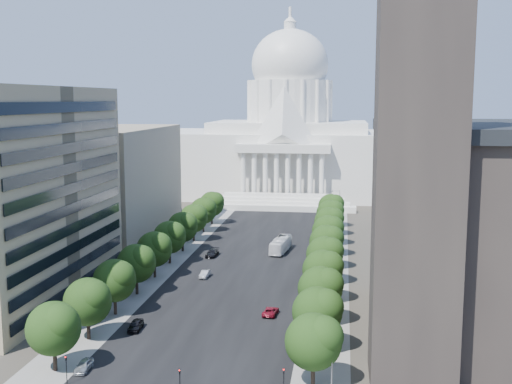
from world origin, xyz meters
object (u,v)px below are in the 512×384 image
at_px(car_dark_a, 136,325).
at_px(car_parked, 84,366).
at_px(car_silver, 205,274).
at_px(car_red, 271,311).
at_px(city_bus, 281,245).
at_px(car_dark_b, 212,253).

relative_size(car_dark_a, car_parked, 1.09).
relative_size(car_silver, car_red, 0.91).
height_order(car_dark_a, city_bus, city_bus).
height_order(car_dark_a, car_red, car_dark_a).
height_order(car_red, car_dark_b, car_dark_b).
xyz_separation_m(car_parked, city_bus, (20.36, 74.18, 1.04)).
xyz_separation_m(car_red, car_dark_b, (-18.80, 40.30, 0.14)).
distance_m(car_red, car_dark_b, 44.47).
bearing_deg(car_parked, car_dark_b, 83.53).
xyz_separation_m(car_dark_a, car_silver, (4.57, 32.44, -0.08)).
xyz_separation_m(car_dark_b, car_parked, (-4.44, -67.12, -0.08)).
distance_m(car_silver, city_bus, 28.80).
bearing_deg(car_dark_a, car_dark_b, 84.31).
height_order(car_dark_b, car_parked, car_dark_b).
relative_size(car_red, car_parked, 1.13).
height_order(car_dark_a, car_dark_b, car_dark_b).
bearing_deg(car_dark_a, city_bus, 69.41).
bearing_deg(car_parked, car_red, 46.41).
height_order(car_dark_a, car_parked, car_dark_a).
xyz_separation_m(car_red, city_bus, (-2.88, 47.35, 1.10)).
distance_m(car_dark_a, city_bus, 60.57).
height_order(car_silver, car_red, car_silver).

